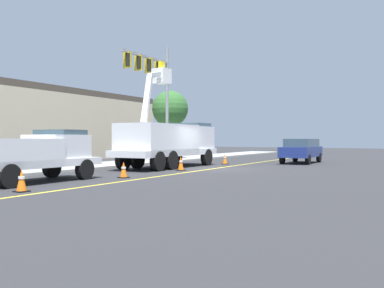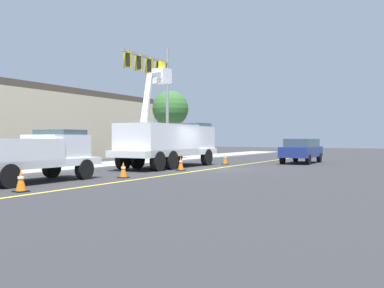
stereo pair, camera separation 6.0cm
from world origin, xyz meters
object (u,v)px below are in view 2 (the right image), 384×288
traffic_cone_leading (21,181)px  traffic_cone_mid_rear (181,163)px  traffic_cone_trailing (225,159)px  traffic_signal_mast (154,80)px  utility_bucket_truck (169,140)px  traffic_cone_mid_front (123,170)px  service_pickup_truck (32,153)px  passing_minivan (302,149)px

traffic_cone_leading → traffic_cone_mid_rear: size_ratio=0.94×
traffic_cone_trailing → traffic_cone_mid_rear: bearing=-172.1°
traffic_cone_mid_rear → traffic_cone_leading: bearing=-173.5°
traffic_cone_leading → traffic_signal_mast: bearing=24.5°
traffic_cone_trailing → traffic_signal_mast: (-1.46, 4.87, 5.45)m
utility_bucket_truck → traffic_cone_mid_front: 7.25m
service_pickup_truck → traffic_cone_leading: (-2.05, -2.32, -0.76)m
passing_minivan → service_pickup_truck: bearing=167.8°
traffic_cone_mid_front → traffic_cone_mid_rear: bearing=5.3°
utility_bucket_truck → service_pickup_truck: size_ratio=1.45×
traffic_cone_mid_front → traffic_cone_trailing: (11.18, 1.33, -0.00)m
utility_bucket_truck → traffic_cone_leading: utility_bucket_truck is taller
traffic_cone_leading → traffic_cone_mid_rear: traffic_cone_mid_rear is taller
traffic_signal_mast → traffic_cone_mid_front: bearing=-147.5°
utility_bucket_truck → traffic_signal_mast: size_ratio=1.00×
traffic_cone_leading → traffic_cone_mid_rear: bearing=6.5°
traffic_cone_trailing → traffic_signal_mast: size_ratio=0.08×
service_pickup_truck → traffic_cone_mid_rear: (8.32, -1.13, -0.74)m
utility_bucket_truck → traffic_cone_mid_rear: utility_bucket_truck is taller
service_pickup_truck → traffic_signal_mast: traffic_signal_mast is taller
traffic_cone_mid_front → traffic_cone_trailing: 11.26m
utility_bucket_truck → traffic_cone_trailing: (4.52, -1.24, -1.25)m
traffic_cone_mid_rear → traffic_cone_trailing: 6.34m
utility_bucket_truck → traffic_cone_leading: size_ratio=11.51×
traffic_cone_leading → traffic_cone_mid_front: (5.46, 0.72, -0.01)m
service_pickup_truck → traffic_cone_mid_front: 3.84m
service_pickup_truck → traffic_cone_mid_front: service_pickup_truck is taller
traffic_cone_leading → traffic_cone_mid_front: traffic_cone_leading is taller
service_pickup_truck → traffic_cone_trailing: bearing=-1.0°
utility_bucket_truck → service_pickup_truck: (-10.08, -0.97, -0.48)m
traffic_cone_leading → traffic_cone_trailing: size_ratio=1.04×
utility_bucket_truck → traffic_signal_mast: 6.34m
utility_bucket_truck → traffic_cone_mid_front: utility_bucket_truck is taller
service_pickup_truck → traffic_cone_trailing: (14.59, -0.27, -0.77)m
service_pickup_truck → traffic_cone_mid_rear: bearing=-7.8°
traffic_cone_leading → utility_bucket_truck: bearing=15.2°
service_pickup_truck → traffic_cone_leading: bearing=-131.5°
passing_minivan → traffic_signal_mast: traffic_signal_mast is taller
traffic_cone_leading → traffic_signal_mast: size_ratio=0.09×
traffic_cone_mid_rear → traffic_cone_trailing: traffic_cone_mid_rear is taller
traffic_cone_leading → traffic_signal_mast: traffic_signal_mast is taller
traffic_cone_trailing → service_pickup_truck: bearing=179.0°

